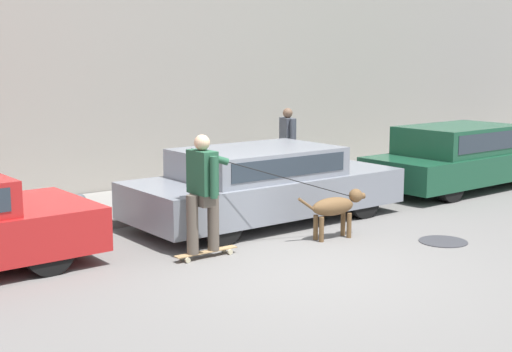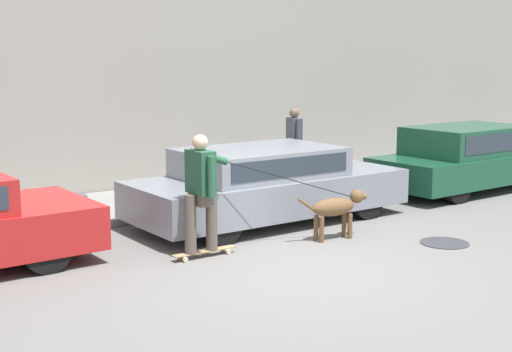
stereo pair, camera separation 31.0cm
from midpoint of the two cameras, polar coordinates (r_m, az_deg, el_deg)
ground_plane at (r=8.94m, az=4.62°, el=-7.41°), size 36.00×36.00×0.00m
back_wall at (r=13.58m, az=-11.06°, el=8.49°), size 32.00×0.30×4.80m
sidewalk_curb at (r=12.61m, az=-8.29°, el=-2.19°), size 30.00×2.34×0.12m
parked_car_1 at (r=11.29m, az=1.63°, el=-0.71°), size 4.53×1.88×1.19m
parked_car_2 at (r=14.69m, az=17.34°, el=1.34°), size 4.42×1.82×1.27m
dog at (r=10.32m, az=7.33°, el=-2.52°), size 1.16×0.34×0.70m
skateboarder at (r=9.21m, az=-3.40°, el=-1.01°), size 2.86×0.63×1.62m
pedestrian_with_bag at (r=13.97m, az=3.73°, el=2.66°), size 0.32×0.67×1.49m
manhole_cover at (r=10.47m, az=15.68°, el=-5.18°), size 0.68×0.68×0.01m
fire_hydrant at (r=10.63m, az=-12.92°, el=-2.96°), size 0.18×0.18×0.66m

